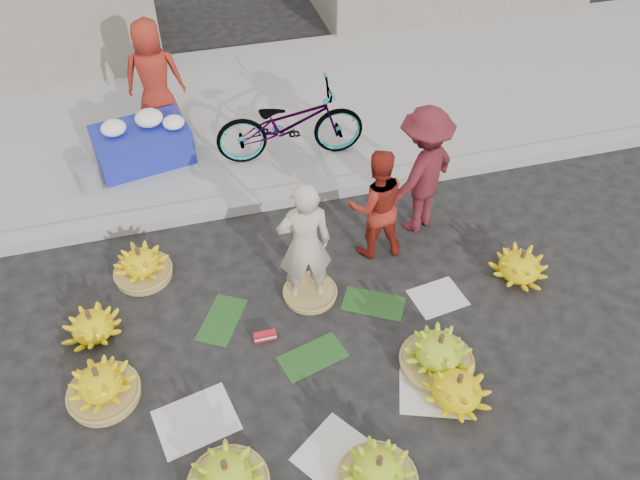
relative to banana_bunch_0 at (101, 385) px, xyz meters
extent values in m
plane|color=black|center=(2.09, 0.13, -0.19)|extent=(80.00, 80.00, 0.00)
cube|color=gray|center=(2.09, 2.33, -0.12)|extent=(40.00, 0.25, 0.15)
cube|color=gray|center=(2.09, 4.43, -0.13)|extent=(40.00, 4.00, 0.12)
cylinder|color=olive|center=(0.00, 0.00, -0.15)|extent=(0.65, 0.65, 0.09)
cylinder|color=#432A1A|center=(0.00, 0.00, 0.20)|extent=(0.05, 0.05, 0.12)
cylinder|color=#432A1A|center=(0.98, -1.17, 0.20)|extent=(0.05, 0.05, 0.12)
cylinder|color=#432A1A|center=(2.18, -1.46, 0.20)|extent=(0.05, 0.05, 0.12)
cylinder|color=#432A1A|center=(3.15, -0.88, 0.14)|extent=(0.05, 0.05, 0.12)
cylinder|color=olive|center=(3.13, -0.48, -0.15)|extent=(0.70, 0.70, 0.09)
cylinder|color=#432A1A|center=(3.13, -0.48, 0.22)|extent=(0.05, 0.05, 0.12)
cylinder|color=#432A1A|center=(4.47, 0.40, 0.14)|extent=(0.05, 0.05, 0.12)
cylinder|color=#432A1A|center=(-0.08, 0.77, 0.11)|extent=(0.05, 0.05, 0.12)
cylinder|color=olive|center=(0.45, 1.48, -0.15)|extent=(0.62, 0.62, 0.09)
cylinder|color=#432A1A|center=(0.45, 1.48, 0.18)|extent=(0.05, 0.05, 0.12)
cylinder|color=olive|center=(2.17, 0.72, -0.16)|extent=(0.74, 0.74, 0.06)
cube|color=red|center=(1.58, 0.27, -0.14)|extent=(0.23, 0.07, 0.09)
imported|color=beige|center=(2.12, 0.74, 0.57)|extent=(0.58, 0.40, 1.52)
imported|color=#A62919|center=(3.04, 1.22, 0.49)|extent=(0.69, 0.55, 1.37)
imported|color=maroon|center=(3.68, 1.50, 0.61)|extent=(1.20, 1.04, 1.61)
cube|color=#171E9B|center=(0.62, 3.51, 0.17)|extent=(1.31, 0.96, 0.50)
ellipsoid|color=white|center=(0.32, 3.46, 0.51)|extent=(0.32, 0.32, 0.17)
ellipsoid|color=white|center=(0.77, 3.56, 0.52)|extent=(0.36, 0.36, 0.20)
ellipsoid|color=white|center=(1.06, 3.41, 0.50)|extent=(0.28, 0.28, 0.15)
cylinder|color=gray|center=(-0.08, 3.07, 0.09)|extent=(0.29, 0.29, 0.33)
imported|color=#A62919|center=(0.91, 4.22, 0.72)|extent=(0.83, 0.59, 1.59)
imported|color=gray|center=(2.52, 3.11, 0.44)|extent=(0.80, 1.98, 1.02)
camera|label=1|loc=(1.11, -3.62, 4.90)|focal=35.00mm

